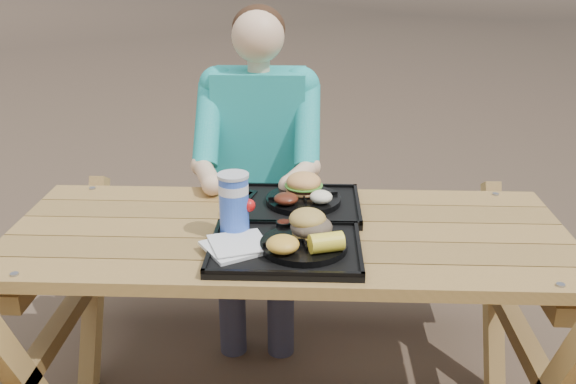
{
  "coord_description": "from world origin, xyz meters",
  "views": [
    {
      "loc": [
        0.07,
        -1.88,
        1.61
      ],
      "look_at": [
        0.0,
        0.0,
        0.88
      ],
      "focal_mm": 40.0,
      "sensor_mm": 36.0,
      "label": 1
    }
  ],
  "objects": [
    {
      "name": "picnic_table",
      "position": [
        0.0,
        0.0,
        0.38
      ],
      "size": [
        1.8,
        1.49,
        0.75
      ],
      "primitive_type": null,
      "color": "#999999",
      "rests_on": "ground"
    },
    {
      "name": "plate_near",
      "position": [
        0.05,
        -0.17,
        0.78
      ],
      "size": [
        0.26,
        0.26,
        0.02
      ],
      "primitive_type": "cylinder",
      "color": "black",
      "rests_on": "tray_near"
    },
    {
      "name": "soda_cup",
      "position": [
        -0.16,
        -0.07,
        0.86
      ],
      "size": [
        0.09,
        0.09,
        0.18
      ],
      "primitive_type": "cylinder",
      "color": "blue",
      "rests_on": "tray_near"
    },
    {
      "name": "sandwich",
      "position": [
        0.08,
        -0.12,
        0.85
      ],
      "size": [
        0.12,
        0.12,
        0.12
      ],
      "primitive_type": null,
      "color": "#BA9141",
      "rests_on": "plate_near"
    },
    {
      "name": "tray_far",
      "position": [
        0.02,
        0.17,
        0.76
      ],
      "size": [
        0.45,
        0.35,
        0.02
      ],
      "primitive_type": "cube",
      "color": "black",
      "rests_on": "picnic_table"
    },
    {
      "name": "cutlery_far",
      "position": [
        -0.16,
        0.19,
        0.77
      ],
      "size": [
        0.07,
        0.18,
        0.01
      ],
      "primitive_type": "cube",
      "rotation": [
        0.0,
        0.0,
        -0.23
      ],
      "color": "black",
      "rests_on": "tray_far"
    },
    {
      "name": "tray_near",
      "position": [
        -0.0,
        -0.17,
        0.76
      ],
      "size": [
        0.45,
        0.35,
        0.02
      ],
      "primitive_type": "cube",
      "color": "black",
      "rests_on": "picnic_table"
    },
    {
      "name": "plate_far",
      "position": [
        0.05,
        0.18,
        0.78
      ],
      "size": [
        0.26,
        0.26,
        0.02
      ],
      "primitive_type": "cylinder",
      "color": "black",
      "rests_on": "tray_far"
    },
    {
      "name": "potato_salad",
      "position": [
        0.11,
        0.13,
        0.81
      ],
      "size": [
        0.08,
        0.08,
        0.04
      ],
      "primitive_type": "ellipsoid",
      "color": "white",
      "rests_on": "plate_far"
    },
    {
      "name": "napkin_stack",
      "position": [
        -0.15,
        -0.19,
        0.78
      ],
      "size": [
        0.23,
        0.23,
        0.02
      ],
      "primitive_type": "cube",
      "rotation": [
        0.0,
        0.0,
        0.56
      ],
      "color": "silver",
      "rests_on": "tray_near"
    },
    {
      "name": "baked_beans",
      "position": [
        -0.01,
        0.12,
        0.81
      ],
      "size": [
        0.08,
        0.08,
        0.04
      ],
      "primitive_type": "ellipsoid",
      "color": "#511E10",
      "rests_on": "plate_far"
    },
    {
      "name": "burger",
      "position": [
        0.05,
        0.23,
        0.85
      ],
      "size": [
        0.13,
        0.13,
        0.11
      ],
      "primitive_type": null,
      "color": "#E69C51",
      "rests_on": "plate_far"
    },
    {
      "name": "corn_cob",
      "position": [
        0.12,
        -0.23,
        0.82
      ],
      "size": [
        0.12,
        0.12,
        0.06
      ],
      "primitive_type": null,
      "rotation": [
        0.0,
        0.0,
        0.3
      ],
      "color": "yellow",
      "rests_on": "plate_near"
    },
    {
      "name": "mac_cheese",
      "position": [
        -0.01,
        -0.24,
        0.81
      ],
      "size": [
        0.1,
        0.1,
        0.05
      ],
      "primitive_type": "ellipsoid",
      "color": "gold",
      "rests_on": "plate_near"
    },
    {
      "name": "condiment_bbq",
      "position": [
        -0.01,
        -0.05,
        0.79
      ],
      "size": [
        0.05,
        0.05,
        0.03
      ],
      "primitive_type": "cylinder",
      "color": "#320C05",
      "rests_on": "tray_near"
    },
    {
      "name": "diner",
      "position": [
        -0.15,
        0.7,
        0.64
      ],
      "size": [
        0.48,
        0.84,
        1.28
      ],
      "primitive_type": null,
      "color": "#1AA1B9",
      "rests_on": "ground"
    },
    {
      "name": "condiment_mustard",
      "position": [
        0.06,
        -0.04,
        0.79
      ],
      "size": [
        0.06,
        0.06,
        0.03
      ],
      "primitive_type": "cylinder",
      "color": "yellow",
      "rests_on": "tray_near"
    }
  ]
}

